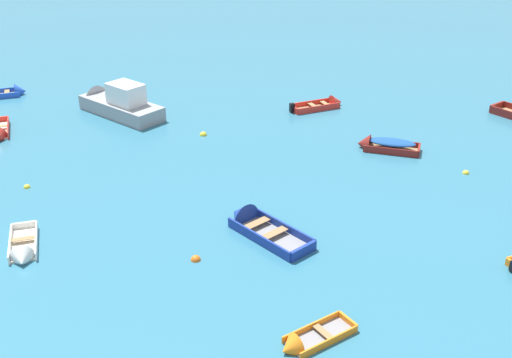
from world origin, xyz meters
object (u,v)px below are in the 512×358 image
(mooring_buoy_far_field, at_px, (466,173))
(motor_launch_grey_far_left, at_px, (116,103))
(rowboat_deep_blue_back_row_center, at_px, (252,223))
(mooring_buoy_between_boats_left, at_px, (196,260))
(rowboat_orange_far_right, at_px, (301,344))
(rowboat_blue_back_row_right, at_px, (10,93))
(rowboat_maroon_outer_left, at_px, (381,144))
(mooring_buoy_midfield, at_px, (203,135))
(mooring_buoy_outer_edge, at_px, (27,187))
(rowboat_red_back_row_left, at_px, (326,104))
(rowboat_white_foreground_center, at_px, (23,252))

(mooring_buoy_far_field, bearing_deg, motor_launch_grey_far_left, 167.30)
(motor_launch_grey_far_left, relative_size, rowboat_deep_blue_back_row_center, 1.55)
(motor_launch_grey_far_left, bearing_deg, mooring_buoy_between_boats_left, -57.45)
(rowboat_orange_far_right, bearing_deg, mooring_buoy_between_boats_left, 138.97)
(rowboat_blue_back_row_right, relative_size, rowboat_maroon_outer_left, 1.05)
(rowboat_orange_far_right, distance_m, mooring_buoy_midfield, 19.40)
(motor_launch_grey_far_left, distance_m, mooring_buoy_outer_edge, 11.08)
(rowboat_blue_back_row_right, xyz_separation_m, motor_launch_grey_far_left, (8.78, -1.86, 0.54))
(rowboat_maroon_outer_left, xyz_separation_m, mooring_buoy_outer_edge, (-17.38, -8.49, -0.30))
(rowboat_red_back_row_left, relative_size, motor_launch_grey_far_left, 0.51)
(motor_launch_grey_far_left, height_order, mooring_buoy_between_boats_left, motor_launch_grey_far_left)
(rowboat_deep_blue_back_row_center, height_order, mooring_buoy_midfield, rowboat_deep_blue_back_row_center)
(rowboat_deep_blue_back_row_center, height_order, rowboat_orange_far_right, rowboat_deep_blue_back_row_center)
(rowboat_blue_back_row_right, distance_m, mooring_buoy_between_boats_left, 25.70)
(rowboat_red_back_row_left, height_order, motor_launch_grey_far_left, motor_launch_grey_far_left)
(mooring_buoy_between_boats_left, bearing_deg, rowboat_maroon_outer_left, 61.39)
(rowboat_red_back_row_left, xyz_separation_m, mooring_buoy_midfield, (-6.72, -6.45, -0.19))
(rowboat_red_back_row_left, relative_size, rowboat_deep_blue_back_row_center, 0.80)
(rowboat_maroon_outer_left, distance_m, motor_launch_grey_far_left, 17.35)
(rowboat_red_back_row_left, relative_size, rowboat_orange_far_right, 1.30)
(rowboat_orange_far_right, xyz_separation_m, mooring_buoy_outer_edge, (-15.23, 8.97, -0.13))
(rowboat_deep_blue_back_row_center, distance_m, mooring_buoy_between_boats_left, 3.55)
(rowboat_maroon_outer_left, height_order, mooring_buoy_midfield, rowboat_maroon_outer_left)
(rowboat_blue_back_row_right, bearing_deg, rowboat_maroon_outer_left, -9.67)
(mooring_buoy_between_boats_left, bearing_deg, motor_launch_grey_far_left, 122.55)
(rowboat_deep_blue_back_row_center, xyz_separation_m, mooring_buoy_between_boats_left, (-1.73, -3.09, -0.21))
(rowboat_orange_far_right, bearing_deg, mooring_buoy_far_field, 66.34)
(rowboat_blue_back_row_right, xyz_separation_m, mooring_buoy_outer_edge, (8.56, -12.91, -0.18))
(mooring_buoy_far_field, height_order, mooring_buoy_between_boats_left, mooring_buoy_between_boats_left)
(motor_launch_grey_far_left, distance_m, mooring_buoy_between_boats_left, 18.61)
(rowboat_white_foreground_center, bearing_deg, mooring_buoy_between_boats_left, 9.12)
(rowboat_blue_back_row_right, height_order, mooring_buoy_outer_edge, rowboat_blue_back_row_right)
(rowboat_white_foreground_center, bearing_deg, rowboat_blue_back_row_right, 121.97)
(rowboat_red_back_row_left, xyz_separation_m, mooring_buoy_far_field, (8.33, -8.79, -0.19))
(rowboat_blue_back_row_right, distance_m, rowboat_deep_blue_back_row_center, 25.09)
(rowboat_maroon_outer_left, height_order, motor_launch_grey_far_left, motor_launch_grey_far_left)
(rowboat_deep_blue_back_row_center, bearing_deg, mooring_buoy_midfield, 117.10)
(rowboat_white_foreground_center, relative_size, rowboat_orange_far_right, 1.21)
(rowboat_red_back_row_left, height_order, rowboat_deep_blue_back_row_center, rowboat_deep_blue_back_row_center)
(rowboat_deep_blue_back_row_center, height_order, mooring_buoy_outer_edge, rowboat_deep_blue_back_row_center)
(rowboat_blue_back_row_right, relative_size, mooring_buoy_outer_edge, 11.19)
(rowboat_blue_back_row_right, relative_size, motor_launch_grey_far_left, 0.54)
(rowboat_maroon_outer_left, relative_size, rowboat_orange_far_right, 1.31)
(rowboat_white_foreground_center, xyz_separation_m, rowboat_deep_blue_back_row_center, (8.86, 4.24, 0.04))
(rowboat_blue_back_row_right, xyz_separation_m, mooring_buoy_far_field, (30.43, -6.73, -0.18))
(rowboat_blue_back_row_right, distance_m, rowboat_red_back_row_left, 22.19)
(rowboat_maroon_outer_left, height_order, rowboat_red_back_row_left, rowboat_maroon_outer_left)
(rowboat_white_foreground_center, distance_m, mooring_buoy_midfield, 14.75)
(rowboat_maroon_outer_left, xyz_separation_m, rowboat_deep_blue_back_row_center, (-5.42, -10.02, -0.09))
(rowboat_red_back_row_left, height_order, mooring_buoy_outer_edge, rowboat_red_back_row_left)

